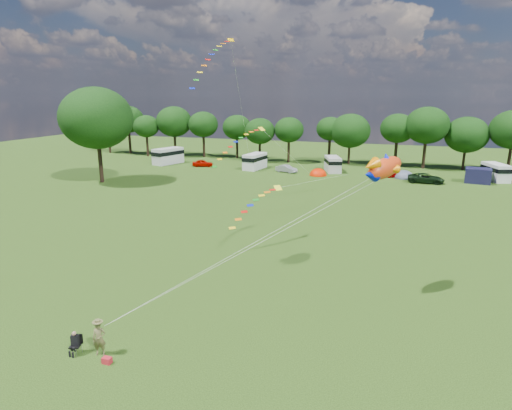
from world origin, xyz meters
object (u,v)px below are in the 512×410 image
(campervan_d, at_px, (496,171))
(kite_flyer, at_px, (99,338))
(car_d, at_px, (426,178))
(tent_greyblue, at_px, (404,178))
(car_c, at_px, (397,173))
(fish_kite, at_px, (382,168))
(campervan_c, at_px, (333,164))
(camp_chair, at_px, (75,340))
(campervan_a, at_px, (168,155))
(tent_orange, at_px, (318,175))
(car_a, at_px, (203,163))
(campervan_b, at_px, (255,161))
(car_b, at_px, (286,169))
(big_tree, at_px, (96,118))

(campervan_d, distance_m, kite_flyer, 60.66)
(car_d, bearing_deg, tent_greyblue, 45.79)
(car_c, relative_size, kite_flyer, 2.31)
(tent_greyblue, xyz_separation_m, fish_kite, (-1.92, -41.23, 8.02))
(campervan_c, bearing_deg, car_c, -119.78)
(car_c, height_order, car_d, car_d)
(tent_greyblue, bearing_deg, camp_chair, -106.17)
(campervan_a, xyz_separation_m, camp_chair, (25.28, -53.24, -0.80))
(car_c, distance_m, camp_chair, 54.54)
(campervan_a, distance_m, fish_kite, 57.35)
(tent_orange, distance_m, camp_chair, 50.62)
(tent_greyblue, distance_m, kite_flyer, 54.14)
(fish_kite, bearing_deg, car_a, 72.27)
(campervan_a, bearing_deg, tent_orange, -78.40)
(campervan_d, relative_size, tent_greyblue, 1.63)
(campervan_a, xyz_separation_m, tent_orange, (27.86, -2.69, -1.50))
(campervan_b, height_order, campervan_d, campervan_b)
(car_b, distance_m, tent_orange, 5.43)
(car_d, bearing_deg, campervan_b, 84.35)
(car_c, distance_m, kite_flyer, 53.97)
(car_d, height_order, campervan_a, campervan_a)
(car_b, distance_m, car_d, 21.00)
(car_a, xyz_separation_m, car_c, (32.19, 0.32, -0.00))
(car_a, height_order, car_b, car_a)
(car_b, distance_m, campervan_a, 22.63)
(fish_kite, bearing_deg, campervan_b, 62.66)
(camp_chair, relative_size, fish_kite, 0.36)
(campervan_a, height_order, campervan_d, campervan_a)
(car_c, relative_size, tent_orange, 1.34)
(campervan_c, height_order, fish_kite, fish_kite)
(big_tree, distance_m, car_d, 47.02)
(car_c, relative_size, tent_greyblue, 1.20)
(campervan_d, bearing_deg, fish_kite, 143.50)
(car_c, xyz_separation_m, campervan_c, (-10.00, 2.02, 0.69))
(big_tree, distance_m, fish_kite, 46.10)
(car_a, xyz_separation_m, car_b, (15.27, -0.93, -0.01))
(campervan_b, xyz_separation_m, kite_flyer, (9.82, -52.75, -0.52))
(car_b, xyz_separation_m, campervan_d, (30.62, 3.33, 0.73))
(tent_orange, bearing_deg, campervan_c, 68.96)
(car_b, bearing_deg, tent_greyblue, -66.84)
(campervan_d, bearing_deg, car_d, 100.40)
(car_a, height_order, fish_kite, fish_kite)
(kite_flyer, bearing_deg, car_a, 87.51)
(campervan_c, xyz_separation_m, tent_orange, (-1.59, -4.13, -1.27))
(camp_chair, distance_m, fish_kite, 18.96)
(kite_flyer, relative_size, camp_chair, 1.44)
(big_tree, xyz_separation_m, car_c, (40.10, 17.17, -8.42))
(fish_kite, bearing_deg, campervan_a, 77.53)
(car_b, xyz_separation_m, camp_chair, (2.75, -51.42, 0.12))
(car_b, distance_m, kite_flyer, 51.28)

